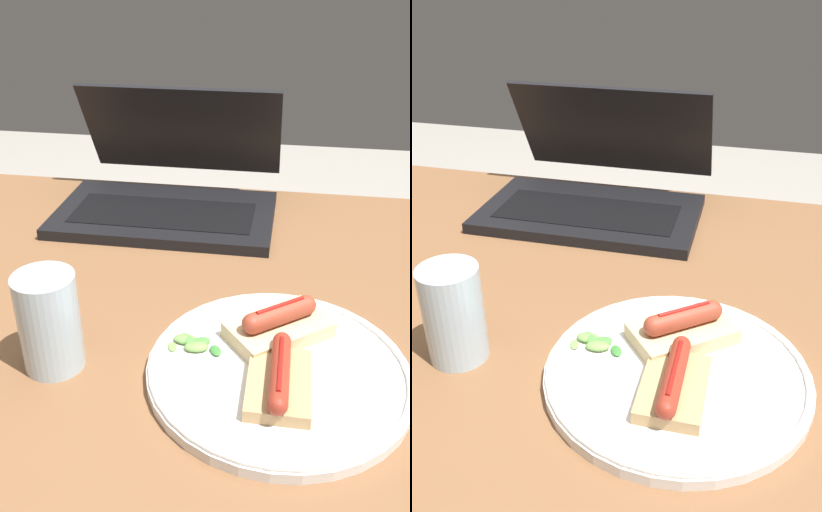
# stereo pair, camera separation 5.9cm
# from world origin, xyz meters

# --- Properties ---
(desk) EXTENTS (1.43, 0.80, 0.74)m
(desk) POSITION_xyz_m (0.00, 0.00, 0.66)
(desk) COLOR brown
(desk) RESTS_ON ground_plane
(laptop) EXTENTS (0.37, 0.33, 0.20)m
(laptop) POSITION_xyz_m (0.03, 0.29, 0.78)
(laptop) COLOR black
(laptop) RESTS_ON desk
(plate) EXTENTS (0.29, 0.29, 0.02)m
(plate) POSITION_xyz_m (0.24, -0.13, 0.75)
(plate) COLOR white
(plate) RESTS_ON desk
(sausage_toast_left) EXTENTS (0.07, 0.12, 0.04)m
(sausage_toast_left) POSITION_xyz_m (0.24, -0.17, 0.77)
(sausage_toast_left) COLOR tan
(sausage_toast_left) RESTS_ON plate
(sausage_toast_middle) EXTENTS (0.13, 0.13, 0.05)m
(sausage_toast_middle) POSITION_xyz_m (0.24, -0.07, 0.77)
(sausage_toast_middle) COLOR #D6B784
(sausage_toast_middle) RESTS_ON plate
(salad_pile) EXTENTS (0.07, 0.04, 0.01)m
(salad_pile) POSITION_xyz_m (0.14, -0.11, 0.76)
(salad_pile) COLOR #387A33
(salad_pile) RESTS_ON plate
(drinking_glass) EXTENTS (0.07, 0.07, 0.11)m
(drinking_glass) POSITION_xyz_m (-0.01, -0.15, 0.80)
(drinking_glass) COLOR silver
(drinking_glass) RESTS_ON desk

